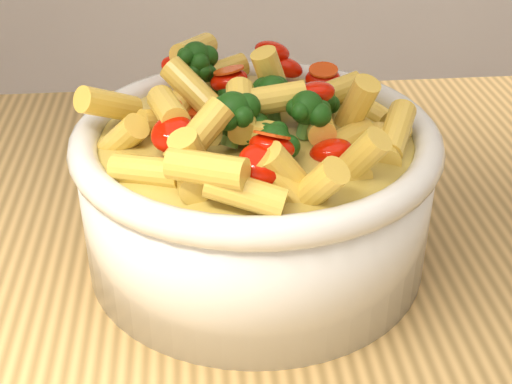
{
  "coord_description": "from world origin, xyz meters",
  "views": [
    {
      "loc": [
        -0.15,
        -0.41,
        1.24
      ],
      "look_at": [
        -0.11,
        0.05,
        0.96
      ],
      "focal_mm": 50.0,
      "sensor_mm": 36.0,
      "label": 1
    }
  ],
  "objects": [
    {
      "name": "table",
      "position": [
        0.0,
        0.0,
        0.8
      ],
      "size": [
        1.2,
        0.8,
        0.9
      ],
      "color": "tan",
      "rests_on": "ground"
    },
    {
      "name": "serving_bowl",
      "position": [
        -0.11,
        0.05,
        0.96
      ],
      "size": [
        0.27,
        0.27,
        0.12
      ],
      "color": "silver",
      "rests_on": "table"
    },
    {
      "name": "pasta_salad",
      "position": [
        -0.11,
        0.05,
        1.03
      ],
      "size": [
        0.22,
        0.22,
        0.05
      ],
      "color": "#F2B94C",
      "rests_on": "serving_bowl"
    }
  ]
}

